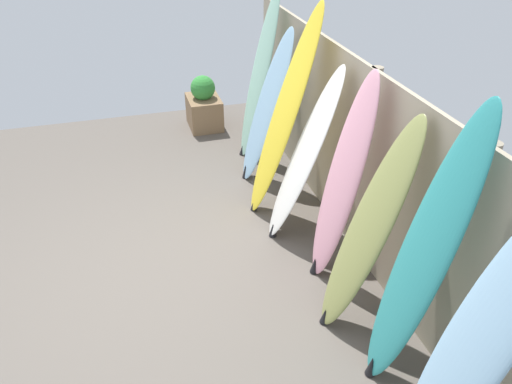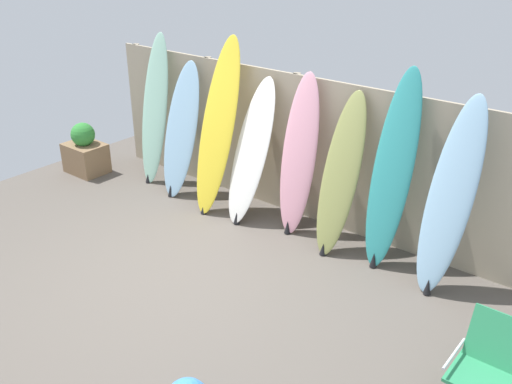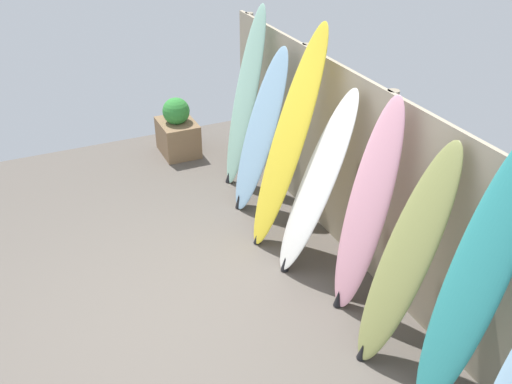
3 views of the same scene
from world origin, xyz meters
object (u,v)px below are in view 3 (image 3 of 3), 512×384
at_px(surfboard_white_3, 316,186).
at_px(surfboard_pink_4, 366,211).
at_px(surfboard_skyblue_1, 260,133).
at_px(surfboard_olive_5, 405,260).
at_px(surfboard_seafoam_0, 245,100).
at_px(surfboard_teal_6, 473,285).
at_px(surfboard_yellow_2, 288,142).
at_px(planter_box, 178,131).

xyz_separation_m(surfboard_white_3, surfboard_pink_4, (0.64, 0.10, 0.07)).
bearing_deg(surfboard_skyblue_1, surfboard_olive_5, 0.84).
height_order(surfboard_seafoam_0, surfboard_pink_4, surfboard_seafoam_0).
distance_m(surfboard_skyblue_1, surfboard_teal_6, 3.03).
bearing_deg(surfboard_skyblue_1, surfboard_teal_6, 2.17).
height_order(surfboard_yellow_2, surfboard_pink_4, surfboard_yellow_2).
bearing_deg(planter_box, surfboard_yellow_2, 10.04).
xyz_separation_m(surfboard_yellow_2, surfboard_pink_4, (1.15, 0.13, -0.14)).
relative_size(surfboard_olive_5, surfboard_teal_6, 0.84).
bearing_deg(surfboard_teal_6, surfboard_pink_4, -179.02).
bearing_deg(surfboard_seafoam_0, surfboard_olive_5, -0.89).
distance_m(surfboard_seafoam_0, surfboard_skyblue_1, 0.62).
bearing_deg(surfboard_teal_6, surfboard_yellow_2, -176.29).
height_order(surfboard_pink_4, planter_box, surfboard_pink_4).
bearing_deg(surfboard_white_3, surfboard_olive_5, 2.09).
distance_m(surfboard_seafoam_0, surfboard_olive_5, 3.06).
xyz_separation_m(surfboard_seafoam_0, planter_box, (-1.02, -0.53, -0.71)).
bearing_deg(surfboard_skyblue_1, planter_box, -164.53).
distance_m(surfboard_seafoam_0, surfboard_yellow_2, 1.31).
bearing_deg(surfboard_pink_4, surfboard_teal_6, 0.98).
xyz_separation_m(surfboard_white_3, planter_box, (-2.83, -0.44, -0.55)).
relative_size(surfboard_seafoam_0, surfboard_teal_6, 0.97).
height_order(surfboard_teal_6, planter_box, surfboard_teal_6).
height_order(surfboard_olive_5, surfboard_teal_6, surfboard_teal_6).
bearing_deg(surfboard_white_3, surfboard_yellow_2, -177.04).
distance_m(surfboard_seafoam_0, surfboard_teal_6, 3.62).
bearing_deg(planter_box, surfboard_skyblue_1, 15.47).
height_order(surfboard_white_3, surfboard_pink_4, surfboard_pink_4).
bearing_deg(surfboard_seafoam_0, surfboard_teal_6, 0.49).
relative_size(surfboard_seafoam_0, surfboard_pink_4, 1.09).
bearing_deg(surfboard_seafoam_0, surfboard_white_3, -2.92).
xyz_separation_m(surfboard_skyblue_1, surfboard_yellow_2, (0.70, -0.04, 0.21)).
height_order(surfboard_yellow_2, surfboard_teal_6, surfboard_yellow_2).
bearing_deg(planter_box, surfboard_pink_4, 8.86).
bearing_deg(surfboard_white_3, surfboard_pink_4, 9.26).
bearing_deg(surfboard_olive_5, planter_box, -173.25).
bearing_deg(surfboard_olive_5, surfboard_teal_6, 7.91).
relative_size(surfboard_yellow_2, surfboard_white_3, 1.24).
bearing_deg(planter_box, surfboard_teal_6, 6.89).
relative_size(surfboard_yellow_2, surfboard_pink_4, 1.15).
bearing_deg(surfboard_yellow_2, surfboard_olive_5, 2.34).
distance_m(surfboard_pink_4, surfboard_teal_6, 1.17).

